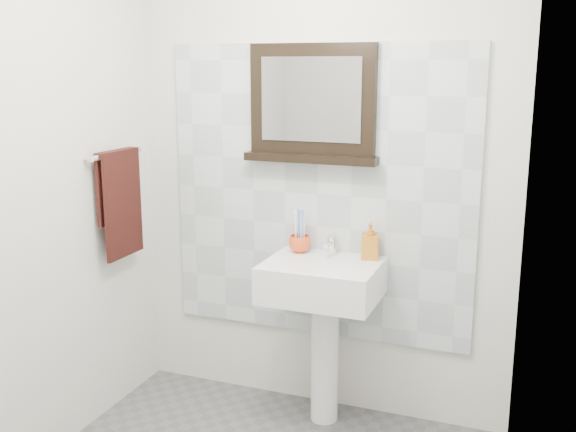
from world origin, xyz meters
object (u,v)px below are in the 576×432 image
object	(u,v)px
soap_dispenser	(370,241)
hand_towel	(120,195)
pedestal_sink	(323,298)
toothbrush_cup	(300,244)
framed_mirror	(312,106)

from	to	relation	value
soap_dispenser	hand_towel	xyz separation A→B (m)	(-1.24, -0.29, 0.19)
pedestal_sink	soap_dispenser	size ratio (longest dim) A/B	5.28
toothbrush_cup	hand_towel	distance (m)	0.95
soap_dispenser	framed_mirror	bearing A→B (deg)	157.89
framed_mirror	hand_towel	world-z (taller)	framed_mirror
framed_mirror	soap_dispenser	bearing A→B (deg)	-9.19
pedestal_sink	framed_mirror	world-z (taller)	framed_mirror
pedestal_sink	soap_dispenser	bearing A→B (deg)	34.18
toothbrush_cup	soap_dispenser	size ratio (longest dim) A/B	0.61
pedestal_sink	framed_mirror	xyz separation A→B (m)	(-0.13, 0.19, 0.92)
pedestal_sink	framed_mirror	bearing A→B (deg)	124.17
soap_dispenser	hand_towel	bearing A→B (deg)	-179.82
toothbrush_cup	framed_mirror	size ratio (longest dim) A/B	0.16
soap_dispenser	framed_mirror	distance (m)	0.72
pedestal_sink	soap_dispenser	world-z (taller)	soap_dispenser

